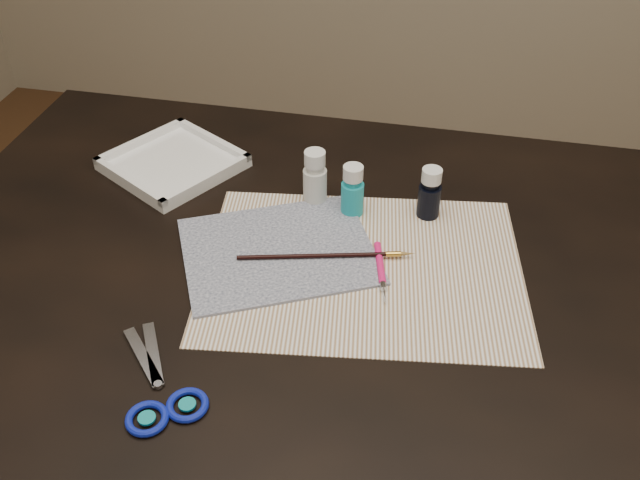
% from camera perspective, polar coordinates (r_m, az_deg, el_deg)
% --- Properties ---
extents(table, '(1.30, 0.90, 0.75)m').
position_cam_1_polar(table, '(1.35, 0.00, -14.18)').
color(table, black).
rests_on(table, ground).
extents(paper, '(0.52, 0.43, 0.00)m').
position_cam_1_polar(paper, '(1.07, 3.44, -2.21)').
color(paper, white).
rests_on(paper, table).
extents(canvas, '(0.36, 0.33, 0.00)m').
position_cam_1_polar(canvas, '(1.10, -3.36, -0.87)').
color(canvas, '#111935').
rests_on(canvas, paper).
extents(paint_bottle_white, '(0.05, 0.05, 0.10)m').
position_cam_1_polar(paint_bottle_white, '(1.18, -0.41, 5.05)').
color(paint_bottle_white, silver).
rests_on(paint_bottle_white, table).
extents(paint_bottle_cyan, '(0.04, 0.04, 0.09)m').
position_cam_1_polar(paint_bottle_cyan, '(1.15, 2.62, 3.98)').
color(paint_bottle_cyan, '#19A0B1').
rests_on(paint_bottle_cyan, table).
extents(paint_bottle_navy, '(0.04, 0.04, 0.09)m').
position_cam_1_polar(paint_bottle_navy, '(1.16, 8.77, 3.74)').
color(paint_bottle_navy, black).
rests_on(paint_bottle_navy, table).
extents(paintbrush, '(0.26, 0.07, 0.01)m').
position_cam_1_polar(paintbrush, '(1.08, 0.51, -1.25)').
color(paintbrush, black).
rests_on(paintbrush, canvas).
extents(craft_knife, '(0.04, 0.13, 0.01)m').
position_cam_1_polar(craft_knife, '(1.06, 4.92, -2.62)').
color(craft_knife, '#EC1970').
rests_on(craft_knife, paper).
extents(scissors, '(0.22, 0.22, 0.01)m').
position_cam_1_polar(scissors, '(0.94, -13.55, -10.56)').
color(scissors, silver).
rests_on(scissors, table).
extents(palette_tray, '(0.27, 0.27, 0.02)m').
position_cam_1_polar(palette_tray, '(1.31, -11.68, 6.13)').
color(palette_tray, white).
rests_on(palette_tray, table).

